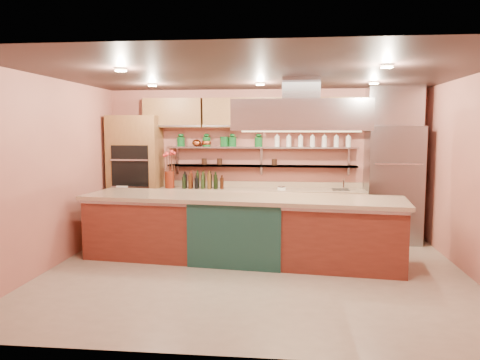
# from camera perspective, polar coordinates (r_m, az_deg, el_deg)

# --- Properties ---
(floor) EXTENTS (6.00, 5.00, 0.02)m
(floor) POSITION_cam_1_polar(r_m,az_deg,el_deg) (6.83, 1.75, -11.31)
(floor) COLOR gray
(floor) RESTS_ON ground
(ceiling) EXTENTS (6.00, 5.00, 0.02)m
(ceiling) POSITION_cam_1_polar(r_m,az_deg,el_deg) (6.56, 1.83, 12.81)
(ceiling) COLOR black
(ceiling) RESTS_ON wall_back
(wall_back) EXTENTS (6.00, 0.04, 2.80)m
(wall_back) POSITION_cam_1_polar(r_m,az_deg,el_deg) (9.03, 2.96, 2.11)
(wall_back) COLOR #B16453
(wall_back) RESTS_ON floor
(wall_front) EXTENTS (6.00, 0.04, 2.80)m
(wall_front) POSITION_cam_1_polar(r_m,az_deg,el_deg) (4.08, -0.81, -2.92)
(wall_front) COLOR #B16453
(wall_front) RESTS_ON floor
(wall_left) EXTENTS (0.04, 5.00, 2.80)m
(wall_left) POSITION_cam_1_polar(r_m,az_deg,el_deg) (7.40, -22.07, 0.75)
(wall_left) COLOR #B16453
(wall_left) RESTS_ON floor
(wall_right) EXTENTS (0.04, 5.00, 2.80)m
(wall_right) POSITION_cam_1_polar(r_m,az_deg,el_deg) (7.00, 27.10, 0.23)
(wall_right) COLOR #B16453
(wall_right) RESTS_ON floor
(oven_stack) EXTENTS (0.95, 0.64, 2.30)m
(oven_stack) POSITION_cam_1_polar(r_m,az_deg,el_deg) (9.20, -12.58, 0.48)
(oven_stack) COLOR brown
(oven_stack) RESTS_ON floor
(refrigerator) EXTENTS (0.95, 0.72, 2.10)m
(refrigerator) POSITION_cam_1_polar(r_m,az_deg,el_deg) (8.89, 18.12, -0.52)
(refrigerator) COLOR gray
(refrigerator) RESTS_ON floor
(back_counter) EXTENTS (3.84, 0.64, 0.93)m
(back_counter) POSITION_cam_1_polar(r_m,az_deg,el_deg) (8.86, 2.50, -4.07)
(back_counter) COLOR tan
(back_counter) RESTS_ON floor
(wall_shelf_lower) EXTENTS (3.60, 0.26, 0.03)m
(wall_shelf_lower) POSITION_cam_1_polar(r_m,az_deg,el_deg) (8.91, 2.59, 1.73)
(wall_shelf_lower) COLOR #A5A7AC
(wall_shelf_lower) RESTS_ON wall_back
(wall_shelf_upper) EXTENTS (3.60, 0.26, 0.03)m
(wall_shelf_upper) POSITION_cam_1_polar(r_m,az_deg,el_deg) (8.89, 2.60, 3.98)
(wall_shelf_upper) COLOR #A5A7AC
(wall_shelf_upper) RESTS_ON wall_back
(upper_cabinets) EXTENTS (4.60, 0.36, 0.55)m
(upper_cabinets) POSITION_cam_1_polar(r_m,az_deg,el_deg) (8.83, 2.93, 8.18)
(upper_cabinets) COLOR brown
(upper_cabinets) RESTS_ON wall_back
(range_hood) EXTENTS (2.00, 1.00, 0.45)m
(range_hood) POSITION_cam_1_polar(r_m,az_deg,el_deg) (7.14, 7.38, 7.80)
(range_hood) COLOR #A5A7AC
(range_hood) RESTS_ON ceiling
(ceiling_downlights) EXTENTS (4.00, 2.80, 0.02)m
(ceiling_downlights) POSITION_cam_1_polar(r_m,az_deg,el_deg) (6.75, 1.95, 12.36)
(ceiling_downlights) COLOR #FFE5A5
(ceiling_downlights) RESTS_ON ceiling
(island) EXTENTS (4.95, 1.59, 1.02)m
(island) POSITION_cam_1_polar(r_m,az_deg,el_deg) (7.33, 0.10, -5.89)
(island) COLOR maroon
(island) RESTS_ON floor
(flower_vase) EXTENTS (0.20, 0.20, 0.32)m
(flower_vase) POSITION_cam_1_polar(r_m,az_deg,el_deg) (8.99, -8.57, 0.04)
(flower_vase) COLOR maroon
(flower_vase) RESTS_ON back_counter
(oil_bottle_cluster) EXTENTS (0.87, 0.36, 0.27)m
(oil_bottle_cluster) POSITION_cam_1_polar(r_m,az_deg,el_deg) (8.85, -4.50, -0.16)
(oil_bottle_cluster) COLOR black
(oil_bottle_cluster) RESTS_ON back_counter
(kitchen_scale) EXTENTS (0.17, 0.15, 0.08)m
(kitchen_scale) POSITION_cam_1_polar(r_m,az_deg,el_deg) (8.71, 5.09, -0.90)
(kitchen_scale) COLOR silver
(kitchen_scale) RESTS_ON back_counter
(bar_faucet) EXTENTS (0.04, 0.04, 0.20)m
(bar_faucet) POSITION_cam_1_polar(r_m,az_deg,el_deg) (8.86, 12.51, -0.51)
(bar_faucet) COLOR white
(bar_faucet) RESTS_ON back_counter
(copper_kettle) EXTENTS (0.19, 0.19, 0.14)m
(copper_kettle) POSITION_cam_1_polar(r_m,az_deg,el_deg) (9.05, -5.30, 4.52)
(copper_kettle) COLOR #B35029
(copper_kettle) RESTS_ON wall_shelf_upper
(green_canister) EXTENTS (0.20, 0.20, 0.19)m
(green_canister) POSITION_cam_1_polar(r_m,az_deg,el_deg) (8.96, -1.94, 4.69)
(green_canister) COLOR #0F461A
(green_canister) RESTS_ON wall_shelf_upper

